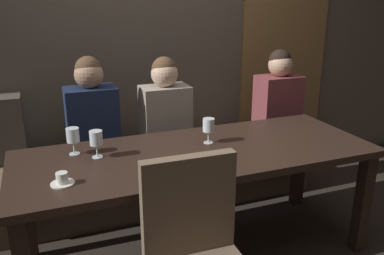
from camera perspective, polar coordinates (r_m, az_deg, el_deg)
The scene contains 15 objects.
ground at distance 2.83m, azimuth 0.74°, elevation -17.38°, with size 9.00×9.00×0.00m, color black.
back_wall_tiled at distance 3.46m, azimuth -7.06°, elevation 15.71°, with size 6.00×0.12×3.00m, color brown.
arched_door at distance 3.97m, azimuth 13.10°, elevation 13.75°, with size 0.90×0.05×2.55m.
dining_table at distance 2.50m, azimuth 0.80°, elevation -5.16°, with size 2.20×0.84×0.74m.
banquette_bench at distance 3.28m, azimuth -3.88°, elevation -7.41°, with size 2.50×0.44×0.45m.
chair_near_side at distance 1.87m, azimuth 0.75°, elevation -17.38°, with size 0.45×0.45×0.98m.
diner_redhead at distance 2.96m, azimuth -14.01°, elevation 1.68°, with size 0.36×0.24×0.80m.
diner_bearded at distance 3.05m, azimuth -3.82°, elevation 2.41°, with size 0.36×0.24×0.77m.
diner_far_end at distance 3.48m, azimuth 12.12°, elevation 4.09°, with size 0.36×0.24×0.78m.
wine_glass_near_right at distance 2.39m, azimuth -13.45°, elevation -1.63°, with size 0.08×0.08×0.16m.
wine_glass_center_front at distance 2.56m, azimuth 2.38°, elevation 0.18°, with size 0.08×0.08×0.16m.
wine_glass_near_left at distance 2.48m, azimuth -16.56°, elevation -1.22°, with size 0.08×0.08×0.16m.
espresso_cup at distance 2.14m, azimuth -17.95°, elevation -7.04°, with size 0.12×0.12×0.06m.
dessert_plate at distance 2.25m, azimuth -3.30°, elevation -5.10°, with size 0.19×0.19×0.05m.
fork_on_table at distance 2.24m, azimuth -6.96°, elevation -5.67°, with size 0.02×0.17×0.01m, color silver.
Camera 1 is at (-0.87, -2.13, 1.65)m, focal length 37.56 mm.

